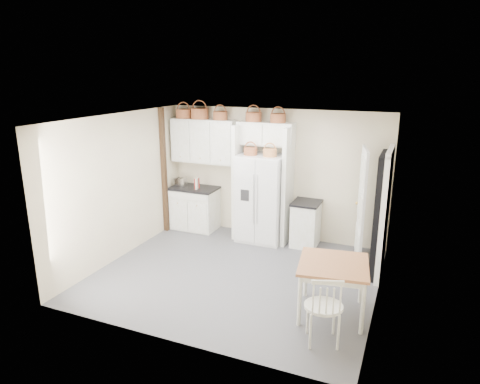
% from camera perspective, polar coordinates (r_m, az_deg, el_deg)
% --- Properties ---
extents(floor, '(4.50, 4.50, 0.00)m').
position_cam_1_polar(floor, '(7.32, -0.52, -10.95)').
color(floor, '#505054').
rests_on(floor, ground).
extents(ceiling, '(4.50, 4.50, 0.00)m').
position_cam_1_polar(ceiling, '(6.57, -0.58, 9.75)').
color(ceiling, white).
rests_on(ceiling, wall_back).
extents(wall_back, '(4.50, 0.00, 4.50)m').
position_cam_1_polar(wall_back, '(8.64, 4.69, 2.42)').
color(wall_back, '#C4AE96').
rests_on(wall_back, floor).
extents(wall_left, '(0.00, 4.00, 4.00)m').
position_cam_1_polar(wall_left, '(7.96, -15.61, 0.70)').
color(wall_left, '#C4AE96').
rests_on(wall_left, floor).
extents(wall_right, '(0.00, 4.00, 4.00)m').
position_cam_1_polar(wall_right, '(6.33, 18.55, -3.40)').
color(wall_right, '#C4AE96').
rests_on(wall_right, floor).
extents(refrigerator, '(0.90, 0.72, 1.74)m').
position_cam_1_polar(refrigerator, '(8.48, 2.92, -0.82)').
color(refrigerator, silver).
rests_on(refrigerator, floor).
extents(base_cab_left, '(0.95, 0.60, 0.88)m').
position_cam_1_polar(base_cab_left, '(9.26, -6.05, -2.23)').
color(base_cab_left, beige).
rests_on(base_cab_left, floor).
extents(base_cab_right, '(0.48, 0.58, 0.85)m').
position_cam_1_polar(base_cab_right, '(8.42, 8.74, -4.31)').
color(base_cab_right, beige).
rests_on(base_cab_right, floor).
extents(dining_table, '(1.05, 1.05, 0.77)m').
position_cam_1_polar(dining_table, '(6.22, 12.18, -12.47)').
color(dining_table, brown).
rests_on(dining_table, floor).
extents(windsor_chair, '(0.60, 0.58, 0.99)m').
position_cam_1_polar(windsor_chair, '(5.56, 11.08, -14.72)').
color(windsor_chair, beige).
rests_on(windsor_chair, floor).
extents(counter_left, '(0.99, 0.64, 0.04)m').
position_cam_1_polar(counter_left, '(9.13, -6.13, 0.52)').
color(counter_left, black).
rests_on(counter_left, base_cab_left).
extents(counter_right, '(0.52, 0.62, 0.04)m').
position_cam_1_polar(counter_right, '(8.28, 8.87, -1.43)').
color(counter_right, black).
rests_on(counter_right, base_cab_right).
extents(toaster, '(0.27, 0.17, 0.18)m').
position_cam_1_polar(toaster, '(9.22, -7.99, 1.32)').
color(toaster, silver).
rests_on(toaster, counter_left).
extents(cookbook_red, '(0.05, 0.15, 0.22)m').
position_cam_1_polar(cookbook_red, '(8.97, -5.77, 1.13)').
color(cookbook_red, maroon).
rests_on(cookbook_red, counter_left).
extents(cookbook_cream, '(0.06, 0.15, 0.23)m').
position_cam_1_polar(cookbook_cream, '(8.97, -5.73, 1.14)').
color(cookbook_cream, beige).
rests_on(cookbook_cream, counter_left).
extents(basket_upper_a, '(0.33, 0.33, 0.19)m').
position_cam_1_polar(basket_upper_a, '(9.09, -7.52, 10.32)').
color(basket_upper_a, brown).
rests_on(basket_upper_a, upper_cabinet).
extents(basket_upper_b, '(0.37, 0.37, 0.22)m').
position_cam_1_polar(basket_upper_b, '(8.91, -5.40, 10.36)').
color(basket_upper_b, brown).
rests_on(basket_upper_b, upper_cabinet).
extents(basket_upper_c, '(0.30, 0.30, 0.17)m').
position_cam_1_polar(basket_upper_c, '(8.70, -2.65, 10.14)').
color(basket_upper_c, brown).
rests_on(basket_upper_c, upper_cabinet).
extents(basket_bridge_a, '(0.32, 0.32, 0.18)m').
position_cam_1_polar(basket_bridge_a, '(8.43, 1.81, 9.98)').
color(basket_bridge_a, brown).
rests_on(basket_bridge_a, bridge_cabinet).
extents(basket_bridge_b, '(0.30, 0.30, 0.17)m').
position_cam_1_polar(basket_bridge_b, '(8.26, 5.09, 9.79)').
color(basket_bridge_b, brown).
rests_on(basket_bridge_b, bridge_cabinet).
extents(basket_fridge_a, '(0.26, 0.26, 0.14)m').
position_cam_1_polar(basket_fridge_a, '(8.24, 1.41, 5.44)').
color(basket_fridge_a, brown).
rests_on(basket_fridge_a, refrigerator).
extents(basket_fridge_b, '(0.26, 0.26, 0.14)m').
position_cam_1_polar(basket_fridge_b, '(8.10, 4.01, 5.24)').
color(basket_fridge_b, '#A16138').
rests_on(basket_fridge_b, refrigerator).
extents(upper_cabinet, '(1.40, 0.34, 0.90)m').
position_cam_1_polar(upper_cabinet, '(8.94, -4.80, 6.79)').
color(upper_cabinet, beige).
rests_on(upper_cabinet, wall_back).
extents(bridge_cabinet, '(1.12, 0.34, 0.45)m').
position_cam_1_polar(bridge_cabinet, '(8.37, 3.47, 7.76)').
color(bridge_cabinet, beige).
rests_on(bridge_cabinet, wall_back).
extents(fridge_panel_left, '(0.08, 0.60, 2.30)m').
position_cam_1_polar(fridge_panel_left, '(8.63, -0.12, 1.42)').
color(fridge_panel_left, beige).
rests_on(fridge_panel_left, floor).
extents(fridge_panel_right, '(0.08, 0.60, 2.30)m').
position_cam_1_polar(fridge_panel_right, '(8.30, 6.39, 0.74)').
color(fridge_panel_right, beige).
rests_on(fridge_panel_right, floor).
extents(trim_post, '(0.09, 0.09, 2.60)m').
position_cam_1_polar(trim_post, '(8.99, -10.09, 2.76)').
color(trim_post, black).
rests_on(trim_post, floor).
extents(doorway_void, '(0.18, 0.85, 2.05)m').
position_cam_1_polar(doorway_void, '(7.37, 18.31, -2.95)').
color(doorway_void, black).
rests_on(doorway_void, floor).
extents(door_slab, '(0.21, 0.79, 2.05)m').
position_cam_1_polar(door_slab, '(7.72, 15.88, -1.91)').
color(door_slab, white).
rests_on(door_slab, floor).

